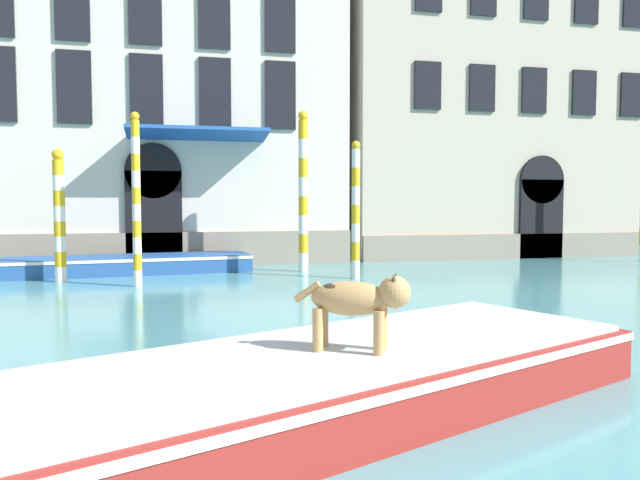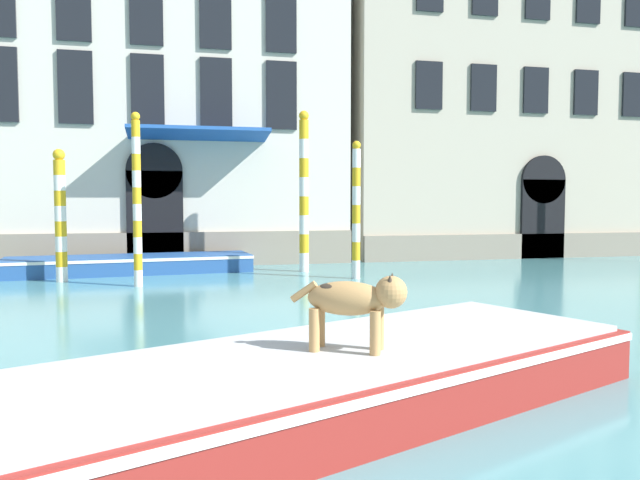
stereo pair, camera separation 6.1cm
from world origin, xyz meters
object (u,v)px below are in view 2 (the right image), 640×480
at_px(boat_moored_near_palazzo, 131,264).
at_px(mooring_pole_0, 137,199).
at_px(mooring_pole_5, 356,210).
at_px(mooring_pole_4, 304,191).
at_px(boat_foreground, 300,384).
at_px(dog_on_deck, 355,300).
at_px(mooring_pole_1, 60,215).

bearing_deg(boat_moored_near_palazzo, mooring_pole_0, -88.84).
bearing_deg(boat_moored_near_palazzo, mooring_pole_5, -30.46).
height_order(mooring_pole_0, mooring_pole_4, mooring_pole_4).
relative_size(boat_foreground, mooring_pole_4, 1.73).
distance_m(boat_foreground, dog_on_deck, 0.93).
bearing_deg(mooring_pole_5, mooring_pole_0, -177.62).
relative_size(boat_moored_near_palazzo, mooring_pole_1, 2.05).
height_order(dog_on_deck, mooring_pole_5, mooring_pole_5).
distance_m(mooring_pole_1, mooring_pole_4, 6.39).
bearing_deg(boat_foreground, mooring_pole_5, 47.69).
relative_size(boat_moored_near_palazzo, mooring_pole_5, 1.91).
height_order(boat_moored_near_palazzo, mooring_pole_4, mooring_pole_4).
height_order(boat_foreground, mooring_pole_5, mooring_pole_5).
bearing_deg(dog_on_deck, mooring_pole_5, 100.23).
height_order(mooring_pole_1, mooring_pole_5, mooring_pole_5).
relative_size(boat_moored_near_palazzo, mooring_pole_0, 1.66).
xyz_separation_m(boat_foreground, mooring_pole_1, (-3.80, 10.87, 1.34)).
bearing_deg(boat_foreground, mooring_pole_1, 86.56).
xyz_separation_m(boat_foreground, mooring_pole_4, (2.52, 11.67, 1.97)).
height_order(mooring_pole_0, mooring_pole_5, mooring_pole_0).
xyz_separation_m(boat_foreground, mooring_pole_0, (-1.91, 9.56, 1.73)).
xyz_separation_m(dog_on_deck, mooring_pole_4, (1.98, 11.68, 1.20)).
height_order(boat_foreground, dog_on_deck, dog_on_deck).
bearing_deg(mooring_pole_1, mooring_pole_4, 7.27).
bearing_deg(boat_moored_near_palazzo, boat_foreground, -85.29).
xyz_separation_m(dog_on_deck, mooring_pole_1, (-4.33, 10.88, 0.58)).
relative_size(mooring_pole_0, mooring_pole_1, 1.24).
distance_m(mooring_pole_0, mooring_pole_1, 2.33).
distance_m(boat_moored_near_palazzo, mooring_pole_1, 2.62).
bearing_deg(mooring_pole_1, boat_foreground, -70.75).
height_order(mooring_pole_1, mooring_pole_4, mooring_pole_4).
bearing_deg(mooring_pole_4, mooring_pole_1, -172.73).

